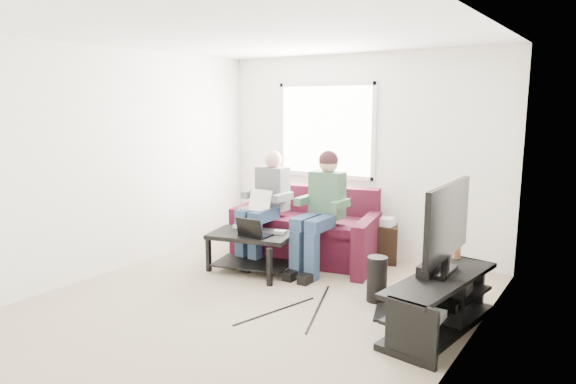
{
  "coord_description": "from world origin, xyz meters",
  "views": [
    {
      "loc": [
        2.98,
        -3.89,
        1.98
      ],
      "look_at": [
        -0.02,
        0.6,
        1.03
      ],
      "focal_mm": 32.0,
      "sensor_mm": 36.0,
      "label": 1
    }
  ],
  "objects_px": {
    "coffee_table": "(252,243)",
    "subwoofer": "(377,279)",
    "end_table": "(384,242)",
    "sofa": "(306,233)",
    "tv_stand": "(440,306)",
    "tv": "(447,223)"
  },
  "relations": [
    {
      "from": "tv",
      "to": "subwoofer",
      "type": "height_order",
      "value": "tv"
    },
    {
      "from": "tv",
      "to": "subwoofer",
      "type": "distance_m",
      "value": 1.04
    },
    {
      "from": "coffee_table",
      "to": "end_table",
      "type": "relative_size",
      "value": 1.85
    },
    {
      "from": "sofa",
      "to": "tv",
      "type": "relative_size",
      "value": 1.89
    },
    {
      "from": "coffee_table",
      "to": "tv_stand",
      "type": "relative_size",
      "value": 0.71
    },
    {
      "from": "tv",
      "to": "end_table",
      "type": "height_order",
      "value": "tv"
    },
    {
      "from": "tv_stand",
      "to": "tv",
      "type": "bearing_deg",
      "value": 91.47
    },
    {
      "from": "tv",
      "to": "subwoofer",
      "type": "relative_size",
      "value": 2.4
    },
    {
      "from": "coffee_table",
      "to": "subwoofer",
      "type": "bearing_deg",
      "value": -0.34
    },
    {
      "from": "tv",
      "to": "end_table",
      "type": "distance_m",
      "value": 1.97
    },
    {
      "from": "sofa",
      "to": "coffee_table",
      "type": "xyz_separation_m",
      "value": [
        -0.23,
        -0.85,
        0.02
      ]
    },
    {
      "from": "tv_stand",
      "to": "subwoofer",
      "type": "xyz_separation_m",
      "value": [
        -0.73,
        0.3,
        0.01
      ]
    },
    {
      "from": "sofa",
      "to": "end_table",
      "type": "height_order",
      "value": "sofa"
    },
    {
      "from": "end_table",
      "to": "sofa",
      "type": "bearing_deg",
      "value": -157.99
    },
    {
      "from": "sofa",
      "to": "tv_stand",
      "type": "height_order",
      "value": "sofa"
    },
    {
      "from": "sofa",
      "to": "tv",
      "type": "distance_m",
      "value": 2.42
    },
    {
      "from": "subwoofer",
      "to": "tv",
      "type": "bearing_deg",
      "value": -15.45
    },
    {
      "from": "tv",
      "to": "subwoofer",
      "type": "xyz_separation_m",
      "value": [
        -0.73,
        0.2,
        -0.71
      ]
    },
    {
      "from": "subwoofer",
      "to": "end_table",
      "type": "bearing_deg",
      "value": 110.2
    },
    {
      "from": "sofa",
      "to": "coffee_table",
      "type": "bearing_deg",
      "value": -105.09
    },
    {
      "from": "sofa",
      "to": "tv_stand",
      "type": "distance_m",
      "value": 2.39
    },
    {
      "from": "sofa",
      "to": "tv",
      "type": "height_order",
      "value": "tv"
    }
  ]
}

